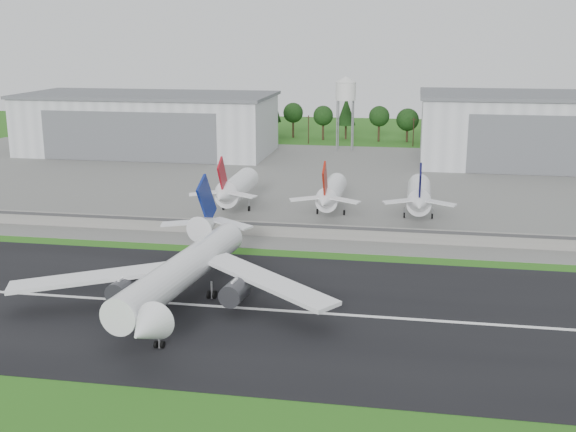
% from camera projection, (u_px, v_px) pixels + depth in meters
% --- Properties ---
extents(ground, '(600.00, 600.00, 0.00)m').
position_uv_depth(ground, '(259.00, 334.00, 113.13)').
color(ground, '#205514').
rests_on(ground, ground).
extents(runway, '(320.00, 60.00, 0.10)m').
position_uv_depth(runway, '(272.00, 310.00, 122.66)').
color(runway, black).
rests_on(runway, ground).
extents(runway_centerline, '(220.00, 1.00, 0.02)m').
position_uv_depth(runway_centerline, '(272.00, 310.00, 122.64)').
color(runway_centerline, white).
rests_on(runway_centerline, runway).
extents(apron, '(320.00, 150.00, 0.10)m').
position_uv_depth(apron, '(340.00, 182.00, 227.63)').
color(apron, slate).
rests_on(apron, ground).
extents(blast_fence, '(240.00, 0.61, 3.50)m').
position_uv_depth(blast_fence, '(310.00, 231.00, 165.15)').
color(blast_fence, gray).
rests_on(blast_fence, ground).
extents(hangar_west, '(97.00, 44.00, 23.20)m').
position_uv_depth(hangar_west, '(148.00, 123.00, 281.16)').
color(hangar_west, silver).
rests_on(hangar_west, ground).
extents(hangar_east, '(102.00, 47.00, 25.20)m').
position_uv_depth(hangar_east, '(565.00, 130.00, 254.72)').
color(hangar_east, silver).
rests_on(hangar_east, ground).
extents(water_tower, '(8.40, 8.40, 29.40)m').
position_uv_depth(water_tower, '(346.00, 89.00, 284.47)').
color(water_tower, '#99999E').
rests_on(water_tower, ground).
extents(utility_poles, '(230.00, 3.00, 12.00)m').
position_uv_depth(utility_poles, '(360.00, 145.00, 303.99)').
color(utility_poles, black).
rests_on(utility_poles, ground).
extents(treeline, '(320.00, 16.00, 22.00)m').
position_uv_depth(treeline, '(363.00, 140.00, 318.30)').
color(treeline, black).
rests_on(treeline, ground).
extents(main_airliner, '(56.90, 59.26, 18.17)m').
position_uv_depth(main_airliner, '(182.00, 279.00, 123.69)').
color(main_airliner, white).
rests_on(main_airliner, runway).
extents(ground_vehicle, '(4.63, 3.44, 1.17)m').
position_uv_depth(ground_vehicle, '(133.00, 303.00, 124.22)').
color(ground_vehicle, '#9EC517').
rests_on(ground_vehicle, runway).
extents(parked_jet_red_a, '(7.36, 31.29, 16.89)m').
position_uv_depth(parked_jet_red_a, '(235.00, 188.00, 188.57)').
color(parked_jet_red_a, white).
rests_on(parked_jet_red_a, ground).
extents(parked_jet_red_b, '(7.36, 31.29, 16.53)m').
position_uv_depth(parked_jet_red_b, '(330.00, 193.00, 184.34)').
color(parked_jet_red_b, white).
rests_on(parked_jet_red_b, ground).
extents(parked_jet_navy, '(7.36, 31.29, 16.79)m').
position_uv_depth(parked_jet_navy, '(419.00, 196.00, 180.54)').
color(parked_jet_navy, white).
rests_on(parked_jet_navy, ground).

